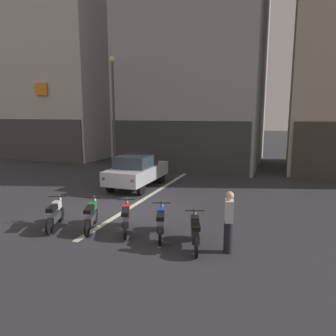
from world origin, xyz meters
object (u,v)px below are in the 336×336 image
Objects in this scene: motorcycle_black_row_rightmost at (195,232)px; person_by_motorcycles at (229,222)px; motorcycle_red_row_centre at (126,218)px; motorcycle_green_row_left_mid at (91,215)px; motorcycle_blue_row_right_mid at (161,222)px; street_lamp at (113,104)px; car_silver_crossing_near at (137,170)px; motorcycle_white_row_leftmost at (55,214)px.

motorcycle_black_row_rightmost is 0.99m from person_by_motorcycles.
person_by_motorcycles is at bearing -6.66° from motorcycle_red_row_centre.
motorcycle_blue_row_right_mid is (2.31, 0.16, 0.00)m from motorcycle_green_row_left_mid.
car_silver_crossing_near is at bearing -45.74° from street_lamp.
car_silver_crossing_near is 5.91m from motorcycle_red_row_centre.
motorcycle_green_row_left_mid is at bearing -79.25° from car_silver_crossing_near.
motorcycle_black_row_rightmost is at bearing -18.88° from motorcycle_blue_row_right_mid.
motorcycle_black_row_rightmost is (1.16, -0.40, 0.00)m from motorcycle_blue_row_right_mid.
person_by_motorcycles is (2.06, -0.39, 0.40)m from motorcycle_blue_row_right_mid.
motorcycle_blue_row_right_mid and motorcycle_black_row_rightmost have the same top height.
street_lamp is 4.38× the size of motorcycle_white_row_leftmost.
street_lamp is 4.15× the size of person_by_motorcycles.
street_lamp reaches higher than person_by_motorcycles.
street_lamp is 11.22m from motorcycle_blue_row_right_mid.
car_silver_crossing_near is 5.73m from motorcycle_green_row_left_mid.
motorcycle_black_row_rightmost is at bearing -3.80° from motorcycle_green_row_left_mid.
person_by_motorcycles is (4.37, -0.22, 0.40)m from motorcycle_green_row_left_mid.
street_lamp is 10.23m from motorcycle_green_row_left_mid.
person_by_motorcycles reaches higher than motorcycle_white_row_leftmost.
motorcycle_blue_row_right_mid is (6.33, -8.47, -3.75)m from street_lamp.
motorcycle_white_row_leftmost is 0.95× the size of person_by_motorcycles.
motorcycle_red_row_centre is at bearing 173.34° from person_by_motorcycles.
car_silver_crossing_near is 2.60× the size of motorcycle_white_row_leftmost.
street_lamp is 4.31× the size of motorcycle_black_row_rightmost.
motorcycle_black_row_rightmost is at bearing -9.36° from motorcycle_red_row_centre.
motorcycle_blue_row_right_mid is (1.16, 0.01, 0.00)m from motorcycle_red_row_centre.
person_by_motorcycles is (5.53, 0.07, 0.40)m from motorcycle_white_row_leftmost.
car_silver_crossing_near reaches higher than motorcycle_blue_row_right_mid.
street_lamp reaches higher than motorcycle_red_row_centre.
motorcycle_white_row_leftmost is at bearing -72.27° from street_lamp.
street_lamp is at bearing 133.42° from person_by_motorcycles.
car_silver_crossing_near is 5.37m from street_lamp.
car_silver_crossing_near is 0.59× the size of street_lamp.
car_silver_crossing_near is 2.56× the size of motorcycle_blue_row_right_mid.
motorcycle_red_row_centre and motorcycle_blue_row_right_mid have the same top height.
motorcycle_blue_row_right_mid is 1.22m from motorcycle_black_row_rightmost.
motorcycle_blue_row_right_mid is 2.13m from person_by_motorcycles.
street_lamp reaches higher than motorcycle_white_row_leftmost.
person_by_motorcycles is at bearing -47.02° from car_silver_crossing_near.
person_by_motorcycles reaches higher than car_silver_crossing_near.
person_by_motorcycles is at bearing -2.94° from motorcycle_green_row_left_mid.
motorcycle_white_row_leftmost and motorcycle_red_row_centre have the same top height.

